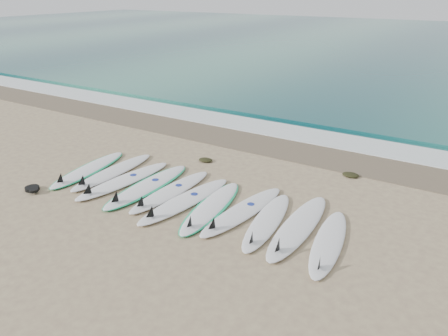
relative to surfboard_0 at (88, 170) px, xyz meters
The scene contains 19 objects.
ground 3.15m from the surfboard_0, ahead, with size 120.00×120.00×0.00m, color tan.
ocean 32.76m from the surfboard_0, 84.48° to the left, with size 120.00×55.00×0.03m, color #1E625B.
wet_sand_band 5.26m from the surfboard_0, 53.19° to the left, with size 120.00×1.80×0.01m, color brown.
foam_band 6.43m from the surfboard_0, 60.68° to the left, with size 120.00×1.40×0.04m, color silver.
wave_crest 7.78m from the surfboard_0, 66.10° to the left, with size 120.00×1.00×0.10m, color #1E625B.
surfboard_0 is the anchor object (origin of this frame).
surfboard_1 0.67m from the surfboard_0, 15.69° to the left, with size 0.66×2.76×0.35m.
surfboard_2 1.25m from the surfboard_0, ahead, with size 0.83×2.83×0.36m.
surfboard_3 1.93m from the surfboard_0, ahead, with size 0.76×2.87×0.36m.
surfboard_4 2.56m from the surfboard_0, ahead, with size 0.63×2.66×0.34m.
surfboard_5 3.12m from the surfboard_0, ahead, with size 0.85×2.83×0.36m.
surfboard_6 3.75m from the surfboard_0, ahead, with size 1.00×2.68×0.33m.
surfboard_7 4.40m from the surfboard_0, ahead, with size 0.84×2.75×0.35m.
surfboard_8 5.02m from the surfboard_0, ahead, with size 0.90×2.57×0.32m.
surfboard_9 5.63m from the surfboard_0, ahead, with size 0.73×2.86×0.36m.
surfboard_10 6.32m from the surfboard_0, ahead, with size 0.91×2.52×0.32m.
seaweed_near 3.03m from the surfboard_0, 45.24° to the left, with size 0.39×0.30×0.08m, color black.
seaweed_far 6.56m from the surfboard_0, 29.37° to the left, with size 0.41×0.32×0.08m, color black.
leash_coil 1.47m from the surfboard_0, 97.62° to the right, with size 0.46×0.36×0.11m.
Camera 1 is at (5.14, -6.87, 4.33)m, focal length 35.00 mm.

